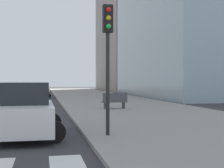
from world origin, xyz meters
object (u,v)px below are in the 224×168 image
object	(u,v)px
car_white_second	(25,111)
park_bench	(115,101)
traffic_light_near_corner	(108,44)
car_green_third	(41,92)

from	to	relation	value
car_white_second	park_bench	size ratio (longest dim) A/B	2.57
traffic_light_near_corner	car_white_second	bearing A→B (deg)	-20.97
car_white_second	park_bench	distance (m)	11.61
car_green_third	traffic_light_near_corner	distance (m)	30.71
car_white_second	traffic_light_near_corner	bearing A→B (deg)	158.86
traffic_light_near_corner	park_bench	size ratio (longest dim) A/B	2.62
car_white_second	car_green_third	distance (m)	29.33
car_green_third	traffic_light_near_corner	xyz separation A→B (m)	(2.60, -30.48, 2.72)
traffic_light_near_corner	car_green_third	bearing A→B (deg)	-85.12
park_bench	car_green_third	bearing A→B (deg)	13.98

